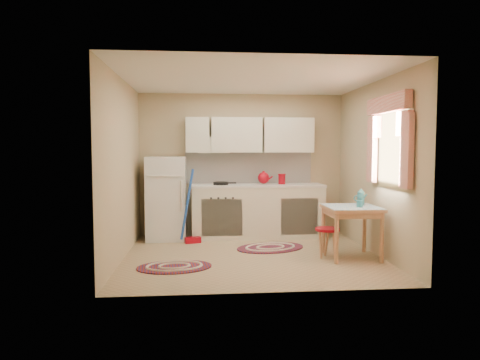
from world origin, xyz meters
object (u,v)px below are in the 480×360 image
(fridge, at_px, (167,198))
(stool, at_px, (327,243))
(table, at_px, (351,232))
(base_cabinets, at_px, (258,212))

(fridge, bearing_deg, stool, -31.84)
(stool, bearing_deg, table, -4.36)
(table, bearing_deg, fridge, 151.06)
(base_cabinets, distance_m, stool, 1.72)
(fridge, relative_size, table, 1.94)
(base_cabinets, relative_size, table, 3.12)
(base_cabinets, xyz_separation_m, stool, (0.79, -1.51, -0.23))
(base_cabinets, bearing_deg, stool, -62.23)
(table, xyz_separation_m, stool, (-0.33, 0.03, -0.15))
(fridge, height_order, table, fridge)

